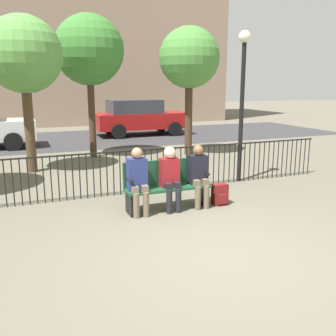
% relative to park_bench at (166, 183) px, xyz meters
% --- Properties ---
extents(ground_plane, '(80.00, 80.00, 0.00)m').
position_rel_park_bench_xyz_m(ground_plane, '(0.00, -2.12, -0.49)').
color(ground_plane, '#605B4C').
extents(park_bench, '(1.61, 0.45, 0.92)m').
position_rel_park_bench_xyz_m(park_bench, '(0.00, 0.00, 0.00)').
color(park_bench, '#194728').
rests_on(park_bench, ground).
extents(seated_person_0, '(0.34, 0.39, 1.22)m').
position_rel_park_bench_xyz_m(seated_person_0, '(-0.60, -0.13, 0.19)').
color(seated_person_0, brown).
rests_on(seated_person_0, ground).
extents(seated_person_1, '(0.34, 0.39, 1.20)m').
position_rel_park_bench_xyz_m(seated_person_1, '(0.03, -0.13, 0.19)').
color(seated_person_1, black).
rests_on(seated_person_1, ground).
extents(seated_person_2, '(0.34, 0.39, 1.20)m').
position_rel_park_bench_xyz_m(seated_person_2, '(0.60, -0.13, 0.18)').
color(seated_person_2, brown).
rests_on(seated_person_2, ground).
extents(backpack, '(0.29, 0.23, 0.41)m').
position_rel_park_bench_xyz_m(backpack, '(1.05, -0.19, -0.29)').
color(backpack, maroon).
rests_on(backpack, ground).
extents(fence_railing, '(9.01, 0.03, 0.95)m').
position_rel_park_bench_xyz_m(fence_railing, '(-0.02, 1.19, 0.07)').
color(fence_railing, black).
rests_on(fence_railing, ground).
extents(tree_0, '(1.94, 1.94, 4.11)m').
position_rel_park_bench_xyz_m(tree_0, '(2.76, 4.96, 2.61)').
color(tree_0, '#422D1E').
rests_on(tree_0, ground).
extents(tree_1, '(2.14, 2.14, 4.40)m').
position_rel_park_bench_xyz_m(tree_1, '(-0.29, 5.66, 2.81)').
color(tree_1, '#422D1E').
rests_on(tree_1, ground).
extents(tree_3, '(1.95, 1.95, 4.02)m').
position_rel_park_bench_xyz_m(tree_3, '(-2.22, 4.17, 2.52)').
color(tree_3, '#4C3823').
rests_on(tree_3, ground).
extents(lamp_post, '(0.28, 0.28, 3.49)m').
position_rel_park_bench_xyz_m(lamp_post, '(2.39, 1.24, 1.83)').
color(lamp_post, black).
rests_on(lamp_post, ground).
extents(street_surface, '(24.00, 6.00, 0.01)m').
position_rel_park_bench_xyz_m(street_surface, '(0.00, 9.88, -0.49)').
color(street_surface, '#333335').
rests_on(street_surface, ground).
extents(parked_car_0, '(4.20, 1.94, 1.62)m').
position_rel_park_bench_xyz_m(parked_car_0, '(2.70, 10.16, 0.35)').
color(parked_car_0, maroon).
rests_on(parked_car_0, ground).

